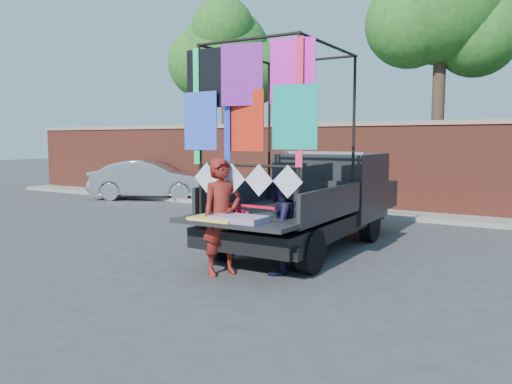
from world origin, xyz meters
The scene contains 10 objects.
ground centered at (0.00, 0.00, 0.00)m, with size 90.00×90.00×0.00m, color #38383A.
brick_wall centered at (0.00, 7.00, 1.33)m, with size 30.00×0.45×2.61m.
curb centered at (0.00, 6.30, 0.06)m, with size 30.00×1.20×0.12m, color gray.
tree_left centered at (-6.48, 8.12, 5.12)m, with size 4.20×3.30×7.05m.
tree_mid centered at (1.02, 8.12, 5.70)m, with size 4.20×3.30×7.73m.
pickup_truck centered at (-0.01, 2.10, 0.91)m, with size 2.28×5.73×3.61m.
sedan centered at (-8.12, 5.90, 0.69)m, with size 1.46×4.18×1.38m, color #B3B4BB.
woman centered at (-0.34, -0.90, 0.91)m, with size 0.66×0.43×1.81m, color maroon.
man centered at (0.40, -0.43, 0.77)m, with size 0.75×0.59×1.55m, color black.
streamer_bundle centered at (-0.07, -0.68, 0.88)m, with size 0.92×0.09×0.63m.
Camera 1 is at (4.05, -7.16, 2.09)m, focal length 35.00 mm.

